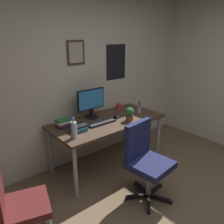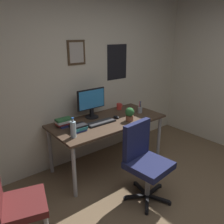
{
  "view_description": "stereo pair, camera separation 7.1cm",
  "coord_description": "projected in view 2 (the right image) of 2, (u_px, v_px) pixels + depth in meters",
  "views": [
    {
      "loc": [
        -1.84,
        -0.74,
        1.93
      ],
      "look_at": [
        0.1,
        1.57,
        0.88
      ],
      "focal_mm": 36.49,
      "sensor_mm": 36.0,
      "label": 1
    },
    {
      "loc": [
        -1.79,
        -0.78,
        1.93
      ],
      "look_at": [
        0.1,
        1.57,
        0.88
      ],
      "focal_mm": 36.49,
      "sensor_mm": 36.0,
      "label": 2
    }
  ],
  "objects": [
    {
      "name": "keyboard",
      "position": [
        101.0,
        122.0,
        3.19
      ],
      "size": [
        0.43,
        0.15,
        0.03
      ],
      "color": "black",
      "rests_on": "desk"
    },
    {
      "name": "monitor",
      "position": [
        91.0,
        102.0,
        3.35
      ],
      "size": [
        0.46,
        0.2,
        0.43
      ],
      "color": "black",
      "rests_on": "desk"
    },
    {
      "name": "desk",
      "position": [
        108.0,
        124.0,
        3.34
      ],
      "size": [
        1.67,
        0.8,
        0.73
      ],
      "color": "#4C3828",
      "rests_on": "ground_plane"
    },
    {
      "name": "coffee_mug_near",
      "position": [
        119.0,
        106.0,
        3.76
      ],
      "size": [
        0.12,
        0.08,
        0.1
      ],
      "color": "red",
      "rests_on": "desk"
    },
    {
      "name": "book_stack_left",
      "position": [
        79.0,
        128.0,
        2.94
      ],
      "size": [
        0.21,
        0.16,
        0.08
      ],
      "color": "navy",
      "rests_on": "desk"
    },
    {
      "name": "office_chair",
      "position": [
        144.0,
        158.0,
        2.7
      ],
      "size": [
        0.56,
        0.57,
        0.95
      ],
      "color": "#1E234C",
      "rests_on": "ground_plane"
    },
    {
      "name": "wall_back",
      "position": [
        83.0,
        77.0,
        3.42
      ],
      "size": [
        4.4,
        0.1,
        2.6
      ],
      "color": "beige",
      "rests_on": "ground_plane"
    },
    {
      "name": "side_chair",
      "position": [
        14.0,
        201.0,
        2.04
      ],
      "size": [
        0.52,
        0.52,
        0.88
      ],
      "color": "#591E1E",
      "rests_on": "ground_plane"
    },
    {
      "name": "potted_plant",
      "position": [
        130.0,
        114.0,
        3.26
      ],
      "size": [
        0.13,
        0.13,
        0.2
      ],
      "color": "brown",
      "rests_on": "desk"
    },
    {
      "name": "book_stack_right",
      "position": [
        64.0,
        122.0,
        3.08
      ],
      "size": [
        0.21,
        0.17,
        0.11
      ],
      "color": "navy",
      "rests_on": "desk"
    },
    {
      "name": "pen_cup",
      "position": [
        140.0,
        110.0,
        3.6
      ],
      "size": [
        0.07,
        0.07,
        0.2
      ],
      "color": "#9EA0A5",
      "rests_on": "desk"
    },
    {
      "name": "water_bottle",
      "position": [
        73.0,
        129.0,
        2.73
      ],
      "size": [
        0.07,
        0.07,
        0.25
      ],
      "color": "silver",
      "rests_on": "desk"
    },
    {
      "name": "computer_mouse",
      "position": [
        116.0,
        117.0,
        3.39
      ],
      "size": [
        0.06,
        0.11,
        0.04
      ],
      "color": "black",
      "rests_on": "desk"
    }
  ]
}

